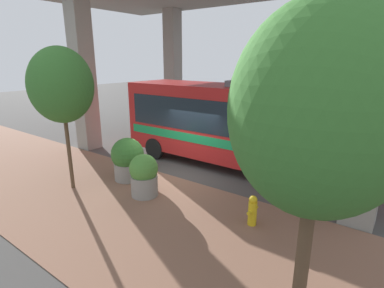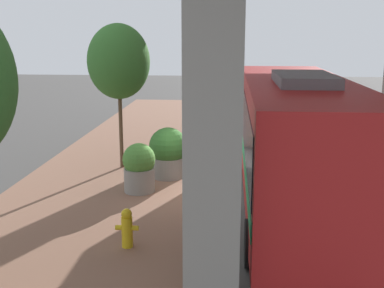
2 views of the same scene
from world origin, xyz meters
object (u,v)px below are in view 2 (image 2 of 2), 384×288
(planter_front, at_px, (168,153))
(planter_middle, at_px, (139,168))
(street_tree_near, at_px, (119,62))
(bus, at_px, (295,136))
(fire_hydrant, at_px, (127,228))

(planter_front, xyz_separation_m, planter_middle, (-0.67, -1.55, -0.09))
(planter_middle, relative_size, street_tree_near, 0.30)
(street_tree_near, bearing_deg, planter_front, -29.87)
(bus, bearing_deg, street_tree_near, 146.00)
(planter_middle, bearing_deg, planter_front, 66.68)
(fire_hydrant, distance_m, street_tree_near, 7.37)
(planter_front, bearing_deg, fire_hydrant, -92.33)
(fire_hydrant, bearing_deg, planter_front, 87.67)
(planter_front, bearing_deg, street_tree_near, 150.13)
(bus, relative_size, planter_middle, 6.90)
(bus, height_order, planter_front, bus)
(planter_front, height_order, street_tree_near, street_tree_near)
(fire_hydrant, relative_size, planter_middle, 0.61)
(street_tree_near, bearing_deg, planter_middle, -66.50)
(bus, distance_m, planter_middle, 4.72)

